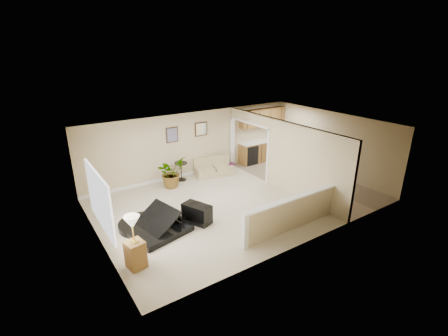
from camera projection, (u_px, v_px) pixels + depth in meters
floor at (239, 200)px, 10.90m from camera, size 9.00×9.00×0.00m
back_wall at (194, 144)px, 12.80m from camera, size 9.00×0.04×2.50m
front_wall at (310, 200)px, 8.13m from camera, size 9.00×0.04×2.50m
left_wall at (95, 200)px, 8.12m from camera, size 0.04×6.00×2.50m
right_wall at (331, 144)px, 12.80m from camera, size 0.04×6.00×2.50m
ceiling at (240, 127)px, 10.02m from camera, size 9.00×6.00×0.04m
kitchen_vinyl at (304, 180)px, 12.54m from camera, size 2.70×6.00×0.01m
interior_partition at (276, 154)px, 11.61m from camera, size 0.18×5.99×2.50m
pony_half_wall at (290, 213)px, 8.97m from camera, size 3.42×0.22×1.00m
left_window at (99, 200)px, 7.67m from camera, size 0.05×2.15×1.45m
wall_art_left at (172, 135)px, 12.10m from camera, size 0.48×0.04×0.58m
wall_mirror at (201, 129)px, 12.74m from camera, size 0.55×0.04×0.55m
kitchen_cabinets at (261, 142)px, 14.38m from camera, size 2.36×0.65×2.33m
piano at (153, 211)px, 8.90m from camera, size 2.02×2.04×1.45m
piano_bench at (197, 213)px, 9.45m from camera, size 0.72×0.95×0.57m
loveseat at (213, 166)px, 13.03m from camera, size 1.70×1.18×0.86m
accent_table at (181, 169)px, 12.38m from camera, size 0.49×0.49×0.71m
palm_plant at (171, 173)px, 11.78m from camera, size 1.27×1.20×1.11m
small_plant at (231, 169)px, 13.12m from camera, size 0.36×0.36×0.49m
lamp_stand at (135, 246)px, 7.41m from camera, size 0.45×0.45×1.34m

